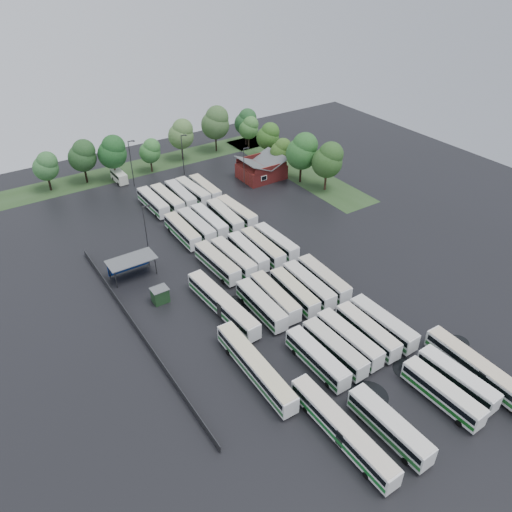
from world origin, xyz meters
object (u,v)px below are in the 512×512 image
minibus (119,176)px  brick_building (261,171)px  artic_bus_east (481,372)px  artic_bus_west_a (342,430)px

minibus → brick_building: bearing=-31.1°
brick_building → minibus: size_ratio=1.71×
artic_bus_east → artic_bus_west_a: bearing=172.3°
artic_bus_west_a → artic_bus_east: artic_bus_east is taller
brick_building → artic_bus_east: (-11.78, -69.38, -0.13)m
brick_building → minibus: 33.81m
artic_bus_west_a → artic_bus_east: size_ratio=0.99×
brick_building → artic_bus_east: size_ratio=0.59×
brick_building → artic_bus_west_a: 73.91m
artic_bus_west_a → minibus: size_ratio=2.85×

